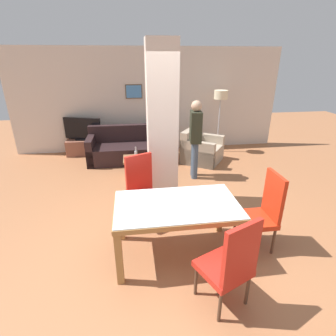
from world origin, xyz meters
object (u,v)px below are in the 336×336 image
sofa (132,149)px  floor_lamp (221,100)px  armchair (201,150)px  coffee_table (139,167)px  tv_stand (85,147)px  dining_chair_near_right (230,263)px  dining_table (177,215)px  standing_person (195,135)px  dining_chair_far_left (143,188)px  tv_screen (83,129)px  bottle (136,155)px  dining_chair_head_right (263,210)px

sofa → floor_lamp: floor_lamp is taller
armchair → coffee_table: 1.74m
sofa → tv_stand: sofa is taller
dining_chair_near_right → dining_table: bearing=90.0°
dining_table → coffee_table: dining_table is taller
tv_stand → standing_person: (2.57, -1.82, 0.74)m
dining_chair_far_left → tv_screen: dining_chair_far_left is taller
dining_table → coffee_table: bearing=98.7°
tv_screen → dining_chair_near_right: bearing=130.7°
tv_screen → floor_lamp: floor_lamp is taller
bottle → dining_chair_near_right: bearing=-75.7°
sofa → bottle: (0.08, -1.24, 0.27)m
armchair → tv_stand: (-2.96, 0.92, -0.08)m
sofa → coffee_table: size_ratio=3.22×
dining_chair_far_left → tv_stand: bearing=-91.4°
bottle → dining_table: bearing=-79.4°
dining_chair_near_right → coffee_table: 3.49m
dining_table → standing_person: bearing=71.4°
dining_chair_near_right → armchair: (0.80, 4.14, -0.28)m
dining_chair_head_right → floor_lamp: size_ratio=0.65×
dining_chair_far_left → bottle: (-0.06, 1.52, -0.00)m
dining_chair_near_right → standing_person: (0.41, 3.24, 0.39)m
dining_chair_head_right → sofa: size_ratio=0.50×
dining_table → sofa: 3.66m
tv_screen → standing_person: (2.57, -1.82, 0.25)m
armchair → floor_lamp: floor_lamp is taller
armchair → floor_lamp: bearing=171.2°
dining_chair_head_right → bottle: (-1.60, 2.37, -0.00)m
dining_chair_far_left → tv_stand: (-1.39, 3.33, -0.36)m
tv_screen → dining_chair_far_left: bearing=130.3°
dining_chair_near_right → tv_stand: 5.51m
dining_chair_head_right → sofa: 3.99m
armchair → coffee_table: armchair is taller
coffee_table → tv_screen: tv_screen is taller
dining_chair_far_left → standing_person: size_ratio=0.65×
coffee_table → standing_person: size_ratio=0.40×
dining_chair_far_left → coffee_table: (-0.00, 1.66, -0.33)m
sofa → standing_person: bearing=136.8°
tv_stand → standing_person: size_ratio=0.56×
coffee_table → standing_person: bearing=-7.1°
coffee_table → bottle: 0.36m
dining_table → bottle: (-0.44, 2.37, -0.04)m
tv_screen → tv_stand: bearing=-0.0°
dining_chair_near_right → standing_person: 3.28m
coffee_table → floor_lamp: bearing=32.9°
dining_chair_head_right → tv_screen: (-2.94, 4.19, 0.13)m
tv_stand → coffee_table: bearing=-50.3°
dining_chair_far_left → tv_screen: (-1.39, 3.33, 0.13)m
floor_lamp → armchair: bearing=-133.6°
coffee_table → tv_stand: coffee_table is taller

